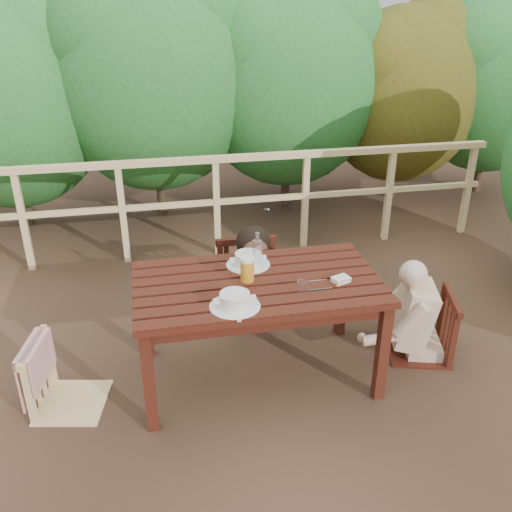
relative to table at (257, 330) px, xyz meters
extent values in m
plane|color=#503625|center=(0.00, 0.00, -0.37)|extent=(60.00, 60.00, 0.00)
cube|color=#38140C|center=(0.00, 0.00, 0.00)|extent=(1.59, 0.89, 0.73)
cube|color=#DFBD81|center=(-1.24, -0.06, 0.07)|extent=(0.52, 0.52, 0.88)
cube|color=#38140C|center=(0.12, 0.88, 0.15)|extent=(0.53, 0.53, 1.04)
cube|color=#38140C|center=(1.22, 0.03, 0.08)|extent=(0.55, 0.55, 0.90)
cube|color=#DFBD81|center=(0.00, 2.00, 0.14)|extent=(5.60, 0.10, 1.01)
cylinder|color=white|center=(-0.20, -0.28, 0.42)|extent=(0.30, 0.30, 0.10)
cylinder|color=silver|center=(-0.02, 0.24, 0.42)|extent=(0.30, 0.30, 0.10)
cylinder|color=gold|center=(-0.06, 0.01, 0.46)|extent=(0.09, 0.09, 0.18)
cylinder|color=white|center=(0.04, 0.19, 0.50)|extent=(0.06, 0.06, 0.26)
cylinder|color=silver|center=(0.24, -0.18, 0.41)|extent=(0.07, 0.07, 0.08)
cube|color=silver|center=(0.52, -0.12, 0.39)|extent=(0.13, 0.11, 0.05)
camera|label=1|loc=(-0.63, -3.07, 2.10)|focal=39.00mm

